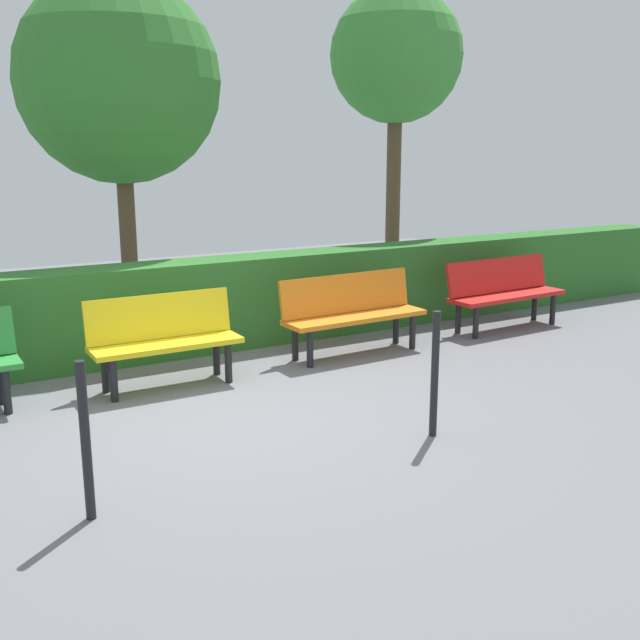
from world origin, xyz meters
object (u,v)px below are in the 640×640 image
Objects in this scene: bench_red at (504,290)px; tree_mid at (119,82)px; bench_orange at (352,310)px; bench_yellow at (164,336)px; tree_near at (396,58)px.

tree_mid is (3.91, -2.64, 2.49)m from bench_red.
bench_orange is (2.27, 0.04, 0.00)m from bench_red.
bench_yellow is 3.75m from tree_mid.
bench_orange is at bearing -1.44° from bench_red.
bench_yellow is at bearing 31.44° from tree_near.
bench_orange reaches higher than bench_red.
tree_near is 1.07× the size of tree_mid.
tree_near is (-4.68, -2.86, 3.02)m from bench_yellow.
bench_yellow is at bearing 79.88° from tree_mid.
bench_yellow is (4.40, 0.11, -0.01)m from bench_red.
bench_red is 4.41m from bench_yellow.
bench_yellow is at bearing -0.17° from bench_orange.
tree_mid is (4.19, 0.11, -0.52)m from tree_near.
bench_yellow is 0.33× the size of tree_mid.
tree_near is at bearing -134.19° from bench_orange.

